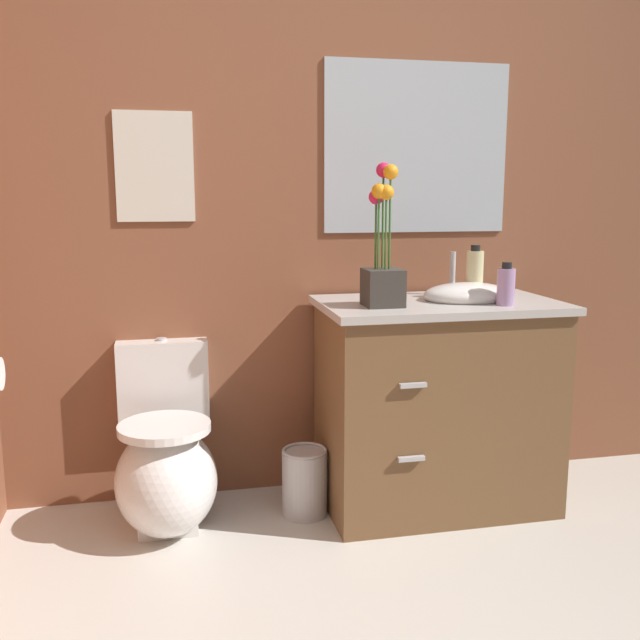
{
  "coord_description": "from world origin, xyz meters",
  "views": [
    {
      "loc": [
        -0.79,
        -1.25,
        1.27
      ],
      "look_at": [
        -0.23,
        1.29,
        0.8
      ],
      "focal_mm": 39.79,
      "sensor_mm": 36.0,
      "label": 1
    }
  ],
  "objects_px": {
    "lotion_bottle": "(506,286)",
    "wall_poster": "(155,167)",
    "toilet": "(166,465)",
    "wall_mirror": "(417,148)",
    "flower_vase": "(383,262)",
    "trash_bin": "(305,481)",
    "vanity_cabinet": "(437,401)",
    "soap_bottle": "(475,274)"
  },
  "relations": [
    {
      "from": "toilet",
      "to": "trash_bin",
      "type": "xyz_separation_m",
      "value": [
        0.53,
        -0.02,
        -0.11
      ]
    },
    {
      "from": "vanity_cabinet",
      "to": "wall_mirror",
      "type": "distance_m",
      "value": 1.06
    },
    {
      "from": "vanity_cabinet",
      "to": "wall_poster",
      "type": "bearing_deg",
      "value": 164.77
    },
    {
      "from": "toilet",
      "to": "soap_bottle",
      "type": "distance_m",
      "value": 1.43
    },
    {
      "from": "trash_bin",
      "to": "wall_poster",
      "type": "height_order",
      "value": "wall_poster"
    },
    {
      "from": "flower_vase",
      "to": "lotion_bottle",
      "type": "xyz_separation_m",
      "value": [
        0.46,
        -0.08,
        -0.09
      ]
    },
    {
      "from": "lotion_bottle",
      "to": "wall_mirror",
      "type": "height_order",
      "value": "wall_mirror"
    },
    {
      "from": "toilet",
      "to": "wall_mirror",
      "type": "bearing_deg",
      "value": 13.96
    },
    {
      "from": "trash_bin",
      "to": "wall_poster",
      "type": "distance_m",
      "value": 1.37
    },
    {
      "from": "flower_vase",
      "to": "wall_poster",
      "type": "bearing_deg",
      "value": 156.1
    },
    {
      "from": "flower_vase",
      "to": "trash_bin",
      "type": "xyz_separation_m",
      "value": [
        -0.29,
        0.08,
        -0.87
      ]
    },
    {
      "from": "trash_bin",
      "to": "wall_mirror",
      "type": "distance_m",
      "value": 1.45
    },
    {
      "from": "soap_bottle",
      "to": "wall_poster",
      "type": "height_order",
      "value": "wall_poster"
    },
    {
      "from": "lotion_bottle",
      "to": "wall_poster",
      "type": "height_order",
      "value": "wall_poster"
    },
    {
      "from": "toilet",
      "to": "wall_mirror",
      "type": "height_order",
      "value": "wall_mirror"
    },
    {
      "from": "flower_vase",
      "to": "wall_poster",
      "type": "height_order",
      "value": "wall_poster"
    },
    {
      "from": "vanity_cabinet",
      "to": "lotion_bottle",
      "type": "bearing_deg",
      "value": -36.65
    },
    {
      "from": "flower_vase",
      "to": "vanity_cabinet",
      "type": "bearing_deg",
      "value": 15.01
    },
    {
      "from": "lotion_bottle",
      "to": "trash_bin",
      "type": "distance_m",
      "value": 1.09
    },
    {
      "from": "lotion_bottle",
      "to": "soap_bottle",
      "type": "bearing_deg",
      "value": 100.83
    },
    {
      "from": "toilet",
      "to": "wall_poster",
      "type": "height_order",
      "value": "wall_poster"
    },
    {
      "from": "vanity_cabinet",
      "to": "lotion_bottle",
      "type": "xyz_separation_m",
      "value": [
        0.2,
        -0.15,
        0.48
      ]
    },
    {
      "from": "flower_vase",
      "to": "soap_bottle",
      "type": "relative_size",
      "value": 2.47
    },
    {
      "from": "soap_bottle",
      "to": "flower_vase",
      "type": "bearing_deg",
      "value": -164.54
    },
    {
      "from": "toilet",
      "to": "wall_poster",
      "type": "distance_m",
      "value": 1.15
    },
    {
      "from": "toilet",
      "to": "flower_vase",
      "type": "height_order",
      "value": "flower_vase"
    },
    {
      "from": "soap_bottle",
      "to": "lotion_bottle",
      "type": "height_order",
      "value": "soap_bottle"
    },
    {
      "from": "toilet",
      "to": "lotion_bottle",
      "type": "relative_size",
      "value": 4.21
    },
    {
      "from": "wall_mirror",
      "to": "wall_poster",
      "type": "bearing_deg",
      "value": 180.0
    },
    {
      "from": "toilet",
      "to": "soap_bottle",
      "type": "relative_size",
      "value": 3.21
    },
    {
      "from": "flower_vase",
      "to": "wall_mirror",
      "type": "xyz_separation_m",
      "value": [
        0.26,
        0.36,
        0.44
      ]
    },
    {
      "from": "vanity_cabinet",
      "to": "toilet",
      "type": "bearing_deg",
      "value": 178.6
    },
    {
      "from": "trash_bin",
      "to": "wall_poster",
      "type": "relative_size",
      "value": 0.64
    },
    {
      "from": "toilet",
      "to": "vanity_cabinet",
      "type": "xyz_separation_m",
      "value": [
        1.08,
        -0.03,
        0.19
      ]
    },
    {
      "from": "flower_vase",
      "to": "lotion_bottle",
      "type": "height_order",
      "value": "flower_vase"
    },
    {
      "from": "vanity_cabinet",
      "to": "soap_bottle",
      "type": "height_order",
      "value": "soap_bottle"
    },
    {
      "from": "flower_vase",
      "to": "wall_poster",
      "type": "relative_size",
      "value": 1.26
    },
    {
      "from": "lotion_bottle",
      "to": "wall_mirror",
      "type": "relative_size",
      "value": 0.2
    },
    {
      "from": "vanity_cabinet",
      "to": "flower_vase",
      "type": "height_order",
      "value": "flower_vase"
    },
    {
      "from": "trash_bin",
      "to": "wall_mirror",
      "type": "height_order",
      "value": "wall_mirror"
    },
    {
      "from": "vanity_cabinet",
      "to": "flower_vase",
      "type": "distance_m",
      "value": 0.64
    },
    {
      "from": "soap_bottle",
      "to": "trash_bin",
      "type": "xyz_separation_m",
      "value": [
        -0.71,
        -0.04,
        -0.81
      ]
    }
  ]
}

